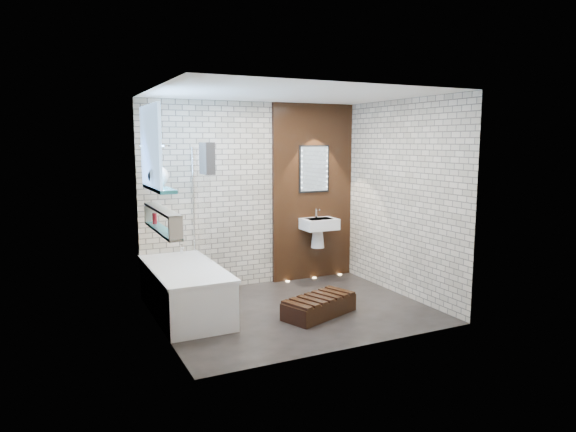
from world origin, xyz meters
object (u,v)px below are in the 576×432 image
bathtub (185,290)px  led_mirror (314,169)px  washbasin (319,228)px  walnut_step (319,307)px  bath_screen (201,203)px

bathtub → led_mirror: size_ratio=2.49×
washbasin → walnut_step: size_ratio=0.63×
led_mirror → walnut_step: (-0.76, -1.53, -1.55)m
bathtub → bath_screen: 1.14m
washbasin → led_mirror: led_mirror is taller
bathtub → washbasin: bearing=16.0°
led_mirror → walnut_step: size_ratio=0.76×
bath_screen → bathtub: bearing=-128.9°
bath_screen → led_mirror: (1.82, 0.34, 0.37)m
bathtub → led_mirror: bearing=19.8°
walnut_step → led_mirror: bearing=63.8°
bathtub → washbasin: washbasin is taller
bath_screen → washbasin: (1.82, 0.18, -0.49)m
bath_screen → led_mirror: bearing=10.7°
bathtub → washbasin: (2.17, 0.62, 0.50)m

